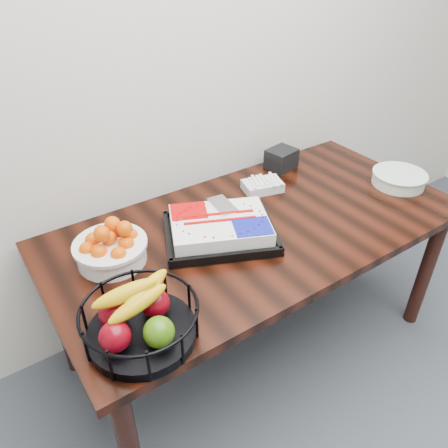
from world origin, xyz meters
TOP-DOWN VIEW (x-y plane):
  - table at (0.00, 2.00)m, footprint 1.80×0.90m
  - cake_tray at (-0.19, 2.02)m, footprint 0.55×0.50m
  - tangerine_bowl at (-0.62, 2.12)m, footprint 0.28×0.28m
  - fruit_basket at (-0.69, 1.71)m, footprint 0.36×0.36m
  - plate_stack at (0.78, 1.88)m, footprint 0.26×0.26m
  - fork_bag at (0.19, 2.22)m, footprint 0.21×0.16m
  - napkin_box at (0.42, 2.35)m, footprint 0.16×0.15m

SIDE VIEW (x-z plane):
  - table at x=0.00m, z-range 0.29..1.04m
  - fork_bag at x=0.19m, z-range 0.75..0.80m
  - plate_stack at x=0.78m, z-range 0.75..0.81m
  - cake_tray at x=-0.19m, z-range 0.75..0.84m
  - napkin_box at x=0.42m, z-range 0.75..0.85m
  - tangerine_bowl at x=-0.62m, z-range 0.74..0.91m
  - fruit_basket at x=-0.69m, z-range 0.73..0.93m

